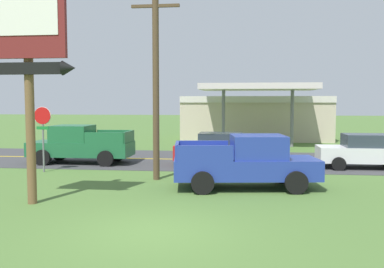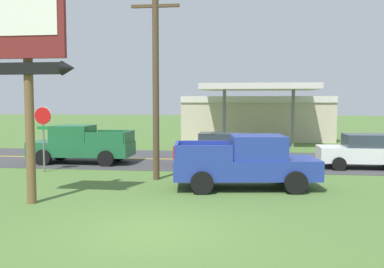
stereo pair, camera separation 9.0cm
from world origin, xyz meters
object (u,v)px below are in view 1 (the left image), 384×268
object	(u,v)px
gas_station	(255,116)
motel_sign	(28,53)
stop_sign	(43,127)
pickup_green_on_road	(80,145)
utility_pole	(156,70)
car_white_mid_lane	(364,151)
car_red_near_lane	(218,149)
pickup_blue_parked_on_lawn	(247,162)

from	to	relation	value
gas_station	motel_sign	bearing A→B (deg)	-107.26
stop_sign	pickup_green_on_road	size ratio (longest dim) A/B	0.57
stop_sign	utility_pole	size ratio (longest dim) A/B	0.36
gas_station	pickup_green_on_road	size ratio (longest dim) A/B	2.31
car_white_mid_lane	car_red_near_lane	bearing A→B (deg)	180.00
stop_sign	gas_station	size ratio (longest dim) A/B	0.25
pickup_blue_parked_on_lawn	pickup_green_on_road	size ratio (longest dim) A/B	1.04
utility_pole	pickup_green_on_road	xyz separation A→B (m)	(-4.84, 4.05, -3.50)
gas_station	car_red_near_lane	bearing A→B (deg)	-98.20
pickup_blue_parked_on_lawn	car_red_near_lane	world-z (taller)	pickup_blue_parked_on_lawn
utility_pole	car_red_near_lane	distance (m)	5.90
utility_pole	pickup_blue_parked_on_lawn	bearing A→B (deg)	-20.33
motel_sign	pickup_blue_parked_on_lawn	xyz separation A→B (m)	(6.62, 3.29, -3.67)
motel_sign	pickup_blue_parked_on_lawn	world-z (taller)	motel_sign
pickup_blue_parked_on_lawn	utility_pole	bearing A→B (deg)	159.67
utility_pole	pickup_green_on_road	world-z (taller)	utility_pole
car_red_near_lane	car_white_mid_lane	size ratio (longest dim) A/B	1.00
utility_pole	car_red_near_lane	bearing A→B (deg)	60.54
motel_sign	utility_pole	size ratio (longest dim) A/B	0.82
motel_sign	car_white_mid_lane	xyz separation A→B (m)	(12.16, 8.70, -3.81)
motel_sign	car_white_mid_lane	size ratio (longest dim) A/B	1.61
pickup_blue_parked_on_lawn	car_white_mid_lane	distance (m)	7.74
motel_sign	pickup_green_on_road	distance (m)	9.63
gas_station	pickup_green_on_road	xyz separation A→B (m)	(-9.31, -15.19, -0.98)
gas_station	pickup_blue_parked_on_lawn	world-z (taller)	gas_station
car_red_near_lane	car_white_mid_lane	world-z (taller)	same
car_red_near_lane	car_white_mid_lane	distance (m)	6.93
gas_station	pickup_blue_parked_on_lawn	bearing A→B (deg)	-92.24
stop_sign	car_white_mid_lane	bearing A→B (deg)	11.00
stop_sign	pickup_green_on_road	bearing A→B (deg)	78.19
motel_sign	stop_sign	bearing A→B (deg)	113.00
car_red_near_lane	stop_sign	bearing A→B (deg)	-159.75
utility_pole	car_white_mid_lane	world-z (taller)	utility_pole
pickup_green_on_road	utility_pole	bearing A→B (deg)	-39.91
car_white_mid_lane	motel_sign	bearing A→B (deg)	-144.43
pickup_green_on_road	car_red_near_lane	bearing A→B (deg)	0.00
gas_station	car_red_near_lane	size ratio (longest dim) A/B	2.86
gas_station	car_white_mid_lane	bearing A→B (deg)	-72.67
motel_sign	utility_pole	distance (m)	5.51
utility_pole	gas_station	bearing A→B (deg)	76.90
car_white_mid_lane	utility_pole	bearing A→B (deg)	-156.30
car_white_mid_lane	pickup_green_on_road	bearing A→B (deg)	-180.00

